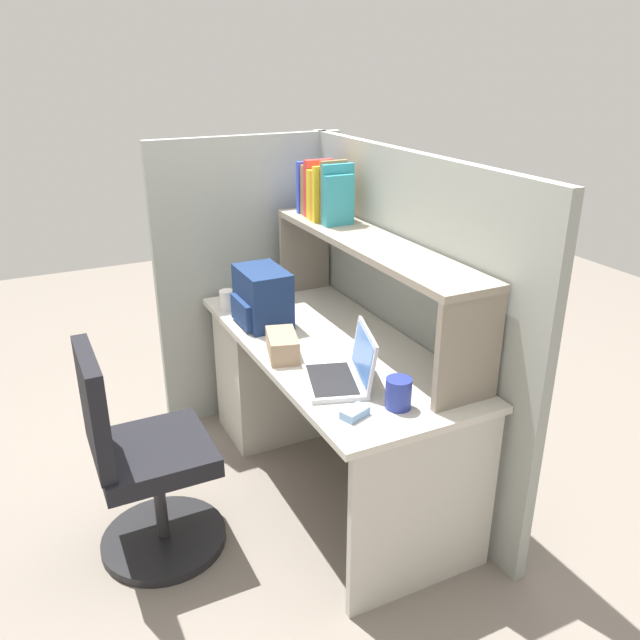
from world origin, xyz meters
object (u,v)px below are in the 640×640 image
object	(u,v)px
backpack	(261,297)
snack_canister	(398,393)
office_chair	(142,469)
laptop	(345,371)
computer_mouse	(355,413)
paper_cup	(227,300)
tissue_box	(282,345)

from	to	relation	value
backpack	snack_canister	world-z (taller)	backpack
office_chair	laptop	bearing A→B (deg)	-109.52
computer_mouse	paper_cup	bearing A→B (deg)	162.33
snack_canister	tissue_box	bearing A→B (deg)	-160.37
laptop	tissue_box	distance (m)	0.36
laptop	snack_canister	bearing A→B (deg)	18.74
tissue_box	laptop	bearing A→B (deg)	36.06
office_chair	tissue_box	bearing A→B (deg)	-84.55
paper_cup	laptop	bearing A→B (deg)	9.28
tissue_box	snack_canister	size ratio (longest dim) A/B	1.89
laptop	backpack	size ratio (longest dim) A/B	1.23
office_chair	computer_mouse	bearing A→B (deg)	-127.06
paper_cup	office_chair	size ratio (longest dim) A/B	0.11
backpack	tissue_box	bearing A→B (deg)	-8.43
laptop	snack_canister	distance (m)	0.27
paper_cup	snack_canister	distance (m)	1.24
computer_mouse	office_chair	distance (m)	0.92
tissue_box	office_chair	bearing A→B (deg)	-68.69
paper_cup	computer_mouse	bearing A→B (deg)	3.29
paper_cup	tissue_box	bearing A→B (deg)	3.10
tissue_box	snack_canister	world-z (taller)	snack_canister
laptop	tissue_box	world-z (taller)	laptop
office_chair	backpack	bearing A→B (deg)	-57.85
tissue_box	snack_canister	distance (m)	0.62
backpack	office_chair	world-z (taller)	backpack
laptop	computer_mouse	size ratio (longest dim) A/B	3.56
computer_mouse	tissue_box	size ratio (longest dim) A/B	0.47
laptop	office_chair	bearing A→B (deg)	-109.41
laptop	computer_mouse	xyz separation A→B (m)	(0.24, -0.09, -0.03)
snack_canister	backpack	bearing A→B (deg)	-171.03
paper_cup	snack_canister	xyz separation A→B (m)	(1.22, 0.24, 0.01)
laptop	paper_cup	size ratio (longest dim) A/B	3.77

